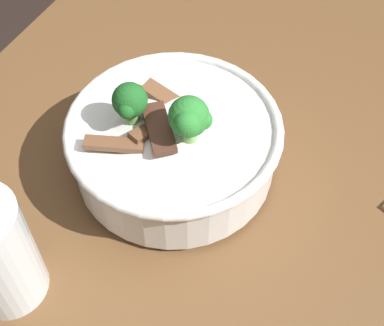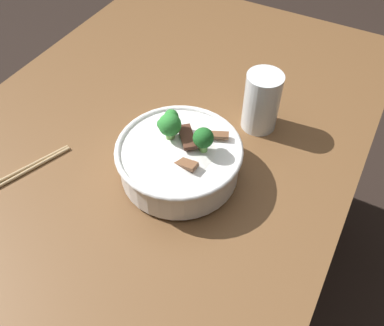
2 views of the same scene
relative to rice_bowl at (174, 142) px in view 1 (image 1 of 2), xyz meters
name	(u,v)px [view 1 (image 1 of 2)]	position (x,y,z in m)	size (l,w,h in m)	color
rice_bowl	(174,142)	(0.00, 0.00, 0.00)	(0.25, 0.25, 0.14)	white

